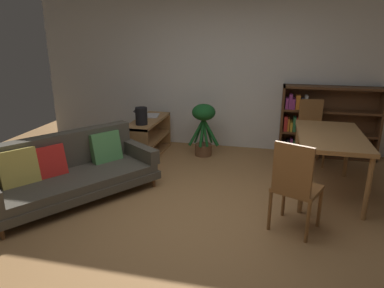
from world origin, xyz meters
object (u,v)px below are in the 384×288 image
(open_laptop, at_px, (148,114))
(dining_chair_near, at_px, (295,184))
(media_console, at_px, (149,138))
(potted_floor_plant, at_px, (204,124))
(fabric_couch, at_px, (69,171))
(desk_speaker, at_px, (141,116))
(dining_table, at_px, (330,141))
(bookshelf, at_px, (322,122))
(dining_chair_far, at_px, (310,128))

(open_laptop, distance_m, dining_chair_near, 3.11)
(media_console, height_order, potted_floor_plant, potted_floor_plant)
(fabric_couch, xyz_separation_m, desk_speaker, (0.45, 1.33, 0.40))
(dining_table, relative_size, bookshelf, 0.87)
(fabric_couch, xyz_separation_m, dining_chair_near, (2.64, -0.21, 0.19))
(potted_floor_plant, xyz_separation_m, dining_chair_far, (1.66, 0.09, 0.00))
(dining_chair_near, relative_size, bookshelf, 0.64)
(fabric_couch, bearing_deg, bookshelf, 36.22)
(fabric_couch, distance_m, media_console, 1.71)
(media_console, height_order, dining_table, dining_table)
(fabric_couch, distance_m, potted_floor_plant, 2.28)
(dining_chair_far, bearing_deg, dining_table, -83.53)
(desk_speaker, height_order, dining_table, desk_speaker)
(fabric_couch, xyz_separation_m, dining_chair_far, (2.96, 1.95, 0.20))
(fabric_couch, relative_size, media_console, 1.81)
(fabric_couch, height_order, media_console, fabric_couch)
(potted_floor_plant, bearing_deg, fabric_couch, -125.04)
(open_laptop, height_order, dining_table, dining_table)
(open_laptop, xyz_separation_m, dining_chair_near, (2.29, -2.09, -0.10))
(media_console, bearing_deg, dining_chair_far, 6.64)
(dining_table, distance_m, bookshelf, 1.49)
(media_console, relative_size, open_laptop, 2.67)
(media_console, distance_m, dining_table, 2.81)
(media_console, xyz_separation_m, dining_chair_far, (2.53, 0.30, 0.24))
(open_laptop, distance_m, potted_floor_plant, 0.96)
(media_console, relative_size, bookshelf, 0.78)
(desk_speaker, bearing_deg, media_console, 93.35)
(media_console, height_order, open_laptop, open_laptop)
(fabric_couch, relative_size, dining_table, 1.61)
(open_laptop, height_order, desk_speaker, desk_speaker)
(dining_chair_near, relative_size, dining_chair_far, 0.99)
(fabric_couch, bearing_deg, potted_floor_plant, 54.96)
(desk_speaker, distance_m, bookshelf, 2.89)
(dining_chair_near, bearing_deg, open_laptop, 137.64)
(desk_speaker, bearing_deg, fabric_couch, -108.52)
(fabric_couch, bearing_deg, open_laptop, 79.53)
(dining_chair_near, distance_m, bookshelf, 2.58)
(media_console, bearing_deg, desk_speaker, -86.65)
(dining_table, height_order, dining_chair_near, dining_chair_near)
(fabric_couch, xyz_separation_m, media_console, (0.43, 1.66, -0.04))
(desk_speaker, distance_m, dining_table, 2.69)
(dining_table, bearing_deg, dining_chair_near, -113.30)
(dining_table, distance_m, dining_chair_far, 1.14)
(media_console, distance_m, dining_chair_near, 2.90)
(desk_speaker, xyz_separation_m, dining_chair_far, (2.52, 0.62, -0.20))
(open_laptop, height_order, dining_chair_far, dining_chair_far)
(potted_floor_plant, distance_m, bookshelf, 1.91)
(open_laptop, relative_size, dining_chair_far, 0.45)
(dining_chair_far, relative_size, bookshelf, 0.64)
(potted_floor_plant, relative_size, dining_chair_near, 0.89)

